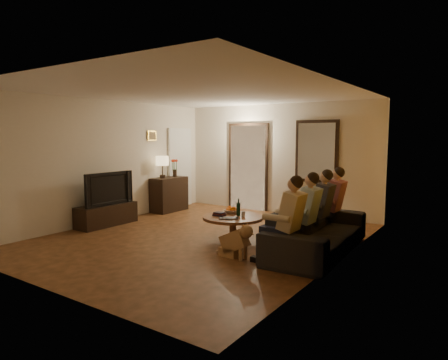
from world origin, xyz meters
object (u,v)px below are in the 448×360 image
Objects in this scene: dresser at (169,194)px; person_c at (319,211)px; dog at (235,240)px; laptop at (229,219)px; tv_stand at (107,215)px; person_b at (305,217)px; table_lamp at (162,167)px; tv at (106,188)px; bowl at (231,211)px; person_d at (332,206)px; wine_bottle at (238,207)px; person_a at (288,225)px; coffee_table at (233,229)px; sofa at (318,230)px.

person_c is at bearing -13.20° from dresser.
dog is 1.70× the size of laptop.
person_b reaches higher than tv_stand.
dresser is 0.72× the size of tv_stand.
dog is (3.40, -2.07, -0.82)m from table_lamp.
dog is at bearing -139.94° from person_b.
laptop is at bearing -87.56° from tv.
tv is 2.77m from bowl.
person_d reaches higher than tv_stand.
tv is (0.00, -1.92, 0.36)m from dresser.
person_d is 1.89m from laptop.
table_lamp is 4.26m from person_d.
dog is at bearing -60.91° from wine_bottle.
person_a is 1.14× the size of coffee_table.
dresser is 1.74× the size of table_lamp.
coffee_table is (-1.37, -1.12, -0.38)m from person_d.
person_b is 1.58m from bowl.
dresser is at bearing 154.14° from wine_bottle.
person_a is 1.33m from laptop.
bowl is at bearing 152.45° from wine_bottle.
coffee_table is at bearing -159.19° from person_c.
dog is at bearing -96.24° from tv.
tv_stand is 2.98m from wine_bottle.
dresser reaches higher than coffee_table.
laptop is (2.96, 0.13, 0.25)m from tv_stand.
dog is (-0.93, -1.00, -0.08)m from sofa.
person_c is 1.14× the size of coffee_table.
person_a is 0.60m from person_b.
sofa is (4.32, -1.07, -0.74)m from table_lamp.
person_d is at bearing 90.00° from person_a.
tv is 4.33m from person_c.
dresser is 0.72m from table_lamp.
wine_bottle is at bearing -80.13° from tv.
person_c is 1.50m from laptop.
person_b reaches higher than coffee_table.
sofa is 2.05× the size of person_b.
tv_stand is at bearing -90.00° from table_lamp.
dog is (-0.83, -0.70, -0.32)m from person_b.
person_d reaches higher than tv.
person_a is at bearing -30.24° from bowl.
person_b is 1.33m from wine_bottle.
sofa is 0.40m from person_b.
person_c is (0.00, 1.20, 0.00)m from person_a.
table_lamp is 3.26m from coffee_table.
laptop is (-1.37, -0.50, 0.10)m from sofa.
table_lamp is 4.52m from sofa.
dog is 0.95m from coffee_table.
person_d is (4.22, -0.17, -0.50)m from table_lamp.
table_lamp is 0.46× the size of tv.
tv is at bearing -167.65° from person_c.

